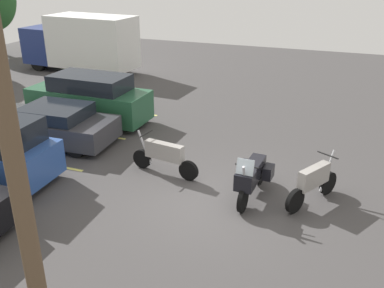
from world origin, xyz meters
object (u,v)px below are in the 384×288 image
(car_charcoal, at_px, (49,124))
(box_truck, at_px, (82,43))
(motorcycle_touring, at_px, (252,176))
(motorcycle_third, at_px, (314,182))
(car_green, at_px, (89,99))
(motorcycle_second, at_px, (164,156))

(car_charcoal, bearing_deg, box_truck, 27.14)
(motorcycle_touring, height_order, car_charcoal, motorcycle_touring)
(motorcycle_third, bearing_deg, car_green, 69.76)
(motorcycle_second, height_order, motorcycle_third, motorcycle_third)
(motorcycle_touring, distance_m, car_charcoal, 7.65)
(car_charcoal, distance_m, box_truck, 10.41)
(motorcycle_second, relative_size, car_charcoal, 0.46)
(motorcycle_touring, distance_m, motorcycle_second, 2.82)
(motorcycle_touring, height_order, motorcycle_second, motorcycle_touring)
(car_charcoal, relative_size, box_truck, 0.72)
(motorcycle_touring, distance_m, box_truck, 16.20)
(motorcycle_second, distance_m, motorcycle_third, 4.34)
(motorcycle_touring, bearing_deg, motorcycle_third, -77.64)
(box_truck, bearing_deg, motorcycle_third, -126.42)
(car_charcoal, relative_size, car_green, 1.01)
(motorcycle_touring, distance_m, car_green, 8.21)
(motorcycle_third, height_order, box_truck, box_truck)
(motorcycle_touring, xyz_separation_m, car_green, (3.64, 7.36, 0.25))
(motorcycle_touring, bearing_deg, motorcycle_second, 79.89)
(motorcycle_third, xyz_separation_m, car_charcoal, (0.98, 9.10, 0.07))
(motorcycle_touring, relative_size, car_green, 0.48)
(motorcycle_second, height_order, car_charcoal, car_charcoal)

